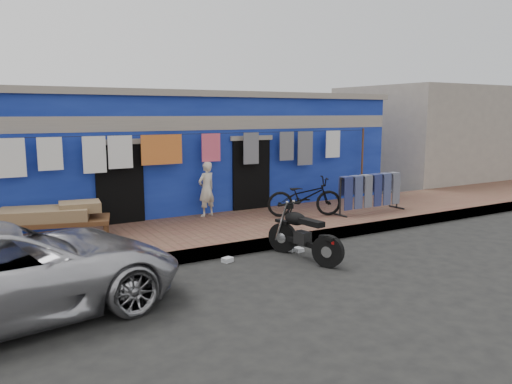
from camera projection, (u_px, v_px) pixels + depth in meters
name	position (u px, v px, depth m)	size (l,w,h in m)	color
ground	(312.00, 270.00, 8.99)	(80.00, 80.00, 0.00)	black
sidewalk	(234.00, 230.00, 11.53)	(28.00, 3.00, 0.25)	brown
curb	(267.00, 244.00, 10.30)	(28.00, 0.10, 0.25)	gray
building	(171.00, 151.00, 14.68)	(12.20, 5.20, 3.36)	navy
neighbor_right	(428.00, 135.00, 20.15)	(6.00, 5.00, 3.80)	#9E9384
clothesline	(193.00, 153.00, 12.10)	(10.06, 0.06, 2.10)	brown
car	(1.00, 271.00, 6.70)	(2.27, 4.99, 1.41)	#BBBABF
seated_person	(206.00, 189.00, 12.36)	(0.49, 0.33, 1.36)	beige
bicycle	(305.00, 192.00, 12.38)	(0.65, 1.85, 1.20)	black
motorcycle	(304.00, 233.00, 9.57)	(0.75, 1.67, 1.04)	black
charpoy	(57.00, 223.00, 10.04)	(2.35, 1.56, 0.73)	brown
jeans_rack	(370.00, 193.00, 12.93)	(2.12, 0.46, 1.01)	black
litter_a	(227.00, 260.00, 9.46)	(0.19, 0.15, 0.09)	silver
litter_b	(291.00, 250.00, 10.19)	(0.15, 0.11, 0.07)	silver
litter_c	(298.00, 250.00, 10.18)	(0.20, 0.16, 0.08)	silver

